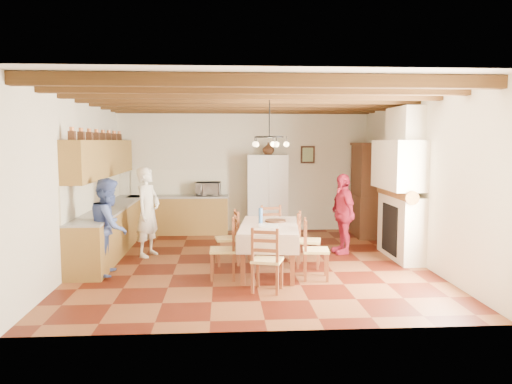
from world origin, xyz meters
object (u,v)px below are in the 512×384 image
chair_left_far (227,238)px  chair_end_far (273,232)px  chair_left_near (223,249)px  microwave (208,189)px  chair_end_near (267,259)px  person_woman_red (343,214)px  chair_right_far (309,240)px  person_woman_blue (109,226)px  refrigerator (268,194)px  person_man (148,212)px  hutch (365,190)px  dining_table (269,229)px  chair_right_near (316,249)px

chair_left_far → chair_end_far: 1.02m
chair_left_near → chair_end_far: size_ratio=1.00×
chair_end_far → microwave: bearing=109.5°
chair_end_near → person_woman_red: (1.68, 2.39, 0.30)m
chair_right_far → person_woman_blue: person_woman_blue is taller
refrigerator → person_man: refrigerator is taller
chair_end_far → chair_left_far: bearing=-156.4°
chair_left_far → hutch: bearing=120.4°
dining_table → person_woman_blue: size_ratio=1.21×
person_man → chair_right_near: bearing=-98.2°
chair_left_far → chair_end_near: bearing=11.8°
chair_left_near → person_woman_red: size_ratio=0.62×
chair_right_far → person_woman_red: 1.37m
chair_right_near → chair_left_near: bearing=92.8°
chair_right_near → chair_end_far: bearing=25.9°
chair_left_near → chair_right_far: size_ratio=1.00×
hutch → person_woman_red: (-0.93, -1.71, -0.29)m
chair_left_far → chair_right_far: (1.41, -0.29, 0.00)m
chair_left_far → person_woman_blue: (-1.93, -0.53, 0.31)m
dining_table → chair_end_near: (-0.13, -1.10, -0.23)m
person_woman_blue → chair_end_far: bearing=-70.0°
chair_right_near → person_woman_blue: bearing=88.6°
chair_right_near → chair_end_near: 1.02m
person_woman_red → chair_right_far: bearing=-48.9°
person_man → person_woman_red: bearing=-66.3°
person_man → chair_end_far: bearing=-71.6°
chair_right_far → chair_end_far: size_ratio=1.00×
hutch → person_man: size_ratio=1.26×
dining_table → chair_left_near: (-0.77, -0.39, -0.23)m
chair_right_far → person_woman_red: (0.84, 1.04, 0.30)m
person_man → person_woman_red: size_ratio=1.09×
chair_left_far → microwave: microwave is taller
person_man → person_woman_blue: size_ratio=1.07×
dining_table → chair_right_near: size_ratio=2.00×
hutch → chair_end_near: 4.91m
microwave → chair_left_near: bearing=-82.1°
chair_end_near → microwave: microwave is taller
refrigerator → person_woman_red: (1.27, -2.24, -0.15)m
refrigerator → person_man: (-2.48, -2.26, -0.08)m
chair_end_near → chair_end_far: size_ratio=1.00×
hutch → chair_end_far: 3.08m
dining_table → person_woman_blue: bearing=179.9°
hutch → microwave: hutch is taller
refrigerator → hutch: size_ratio=0.87×
hutch → microwave: (-3.60, 0.56, -0.01)m
dining_table → person_man: size_ratio=1.13×
chair_left_far → microwave: 3.11m
chair_left_far → chair_right_near: bearing=46.0°
microwave → refrigerator: bearing=1.8°
chair_left_far → chair_end_near: size_ratio=1.00×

